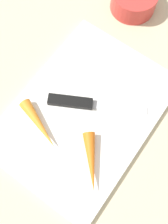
% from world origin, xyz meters
% --- Properties ---
extents(ground_plane, '(1.40, 1.40, 0.00)m').
position_xyz_m(ground_plane, '(0.00, 0.00, 0.00)').
color(ground_plane, '#C6B793').
extents(cutting_board, '(0.36, 0.26, 0.01)m').
position_xyz_m(cutting_board, '(0.00, 0.00, 0.01)').
color(cutting_board, white).
rests_on(cutting_board, ground_plane).
extents(knife, '(0.11, 0.19, 0.01)m').
position_xyz_m(knife, '(0.01, 0.02, 0.02)').
color(knife, '#B7B7BC').
rests_on(knife, cutting_board).
extents(carrot_long, '(0.06, 0.11, 0.02)m').
position_xyz_m(carrot_long, '(-0.07, 0.05, 0.02)').
color(carrot_long, orange).
rests_on(carrot_long, cutting_board).
extents(carrot_short, '(0.10, 0.09, 0.02)m').
position_xyz_m(carrot_short, '(-0.07, -0.07, 0.02)').
color(carrot_short, orange).
rests_on(carrot_short, cutting_board).
extents(small_bowl, '(0.11, 0.11, 0.05)m').
position_xyz_m(small_bowl, '(0.28, 0.06, 0.02)').
color(small_bowl, red).
rests_on(small_bowl, ground_plane).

